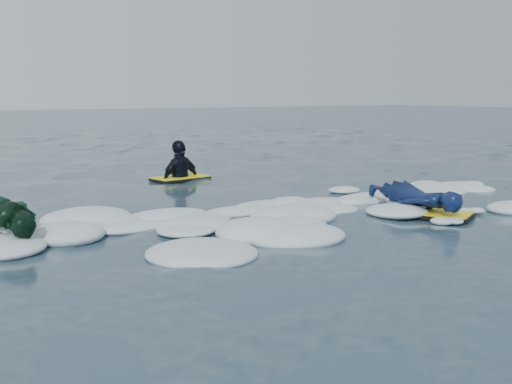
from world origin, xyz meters
TOP-DOWN VIEW (x-y plane):
  - ground at (0.00, 0.00)m, footprint 120.00×120.00m
  - foam_band at (0.00, 1.03)m, footprint 12.00×3.10m
  - prone_woman_unit at (3.00, 0.22)m, footprint 1.05×1.70m
  - prone_child_unit at (-2.21, 1.36)m, footprint 0.91×1.45m
  - waiting_rider_unit at (1.63, 5.10)m, footprint 1.18×0.79m

SIDE VIEW (x-z plane):
  - waiting_rider_unit at x=1.63m, z-range -0.84..0.79m
  - ground at x=0.00m, z-range 0.00..0.00m
  - foam_band at x=0.00m, z-range -0.15..0.15m
  - prone_woman_unit at x=3.00m, z-range 0.01..0.43m
  - prone_child_unit at x=-2.21m, z-range 0.01..0.54m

